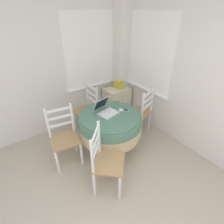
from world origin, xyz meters
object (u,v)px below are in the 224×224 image
at_px(dining_chair_camera_near, 106,161).
at_px(storage_box, 119,84).
at_px(computer_mouse, 121,110).
at_px(laptop, 106,110).
at_px(round_dining_table, 110,124).
at_px(cell_phone, 126,110).
at_px(dining_chair_near_right_window, 140,112).
at_px(dining_chair_left_flank, 64,138).
at_px(dining_chair_near_back_window, 87,110).
at_px(corner_cabinet, 117,101).

relative_size(dining_chair_camera_near, storage_box, 5.59).
distance_m(dining_chair_camera_near, storage_box, 2.08).
bearing_deg(computer_mouse, laptop, 152.56).
distance_m(round_dining_table, cell_phone, 0.36).
bearing_deg(dining_chair_near_right_window, storage_box, 81.89).
bearing_deg(storage_box, dining_chair_left_flank, -156.08).
height_order(cell_phone, dining_chair_near_right_window, dining_chair_near_right_window).
height_order(round_dining_table, laptop, laptop).
bearing_deg(dining_chair_camera_near, dining_chair_left_flank, 108.05).
xyz_separation_m(dining_chair_left_flank, storage_box, (1.65, 0.73, 0.27)).
height_order(dining_chair_left_flank, storage_box, dining_chair_left_flank).
bearing_deg(dining_chair_near_back_window, corner_cabinet, 11.35).
bearing_deg(corner_cabinet, cell_phone, -119.73).
height_order(dining_chair_camera_near, corner_cabinet, dining_chair_camera_near).
relative_size(dining_chair_near_back_window, dining_chair_near_right_window, 1.00).
xyz_separation_m(round_dining_table, dining_chair_near_right_window, (0.78, 0.06, -0.08)).
bearing_deg(dining_chair_left_flank, dining_chair_near_right_window, -5.36).
distance_m(laptop, dining_chair_camera_near, 0.90).
bearing_deg(round_dining_table, laptop, 94.22).
xyz_separation_m(dining_chair_near_back_window, dining_chair_camera_near, (-0.47, -1.36, 0.00)).
bearing_deg(dining_chair_near_back_window, round_dining_table, -88.56).
bearing_deg(storage_box, laptop, -137.78).
xyz_separation_m(dining_chair_near_right_window, dining_chair_left_flank, (-1.52, 0.14, 0.00)).
xyz_separation_m(computer_mouse, cell_phone, (0.09, -0.03, -0.02)).
bearing_deg(computer_mouse, storage_box, 54.09).
distance_m(round_dining_table, dining_chair_near_back_window, 0.77).
distance_m(round_dining_table, dining_chair_near_right_window, 0.78).
height_order(cell_phone, dining_chair_left_flank, dining_chair_left_flank).
relative_size(computer_mouse, dining_chair_camera_near, 0.10).
bearing_deg(cell_phone, dining_chair_camera_near, -145.24).
relative_size(computer_mouse, cell_phone, 0.83).
bearing_deg(dining_chair_near_back_window, storage_box, 10.25).
bearing_deg(corner_cabinet, round_dining_table, -132.56).
height_order(cell_phone, dining_chair_near_back_window, dining_chair_near_back_window).
bearing_deg(dining_chair_left_flank, computer_mouse, -12.40).
xyz_separation_m(laptop, corner_cabinet, (0.88, 0.84, -0.45)).
bearing_deg(corner_cabinet, dining_chair_camera_near, -131.44).
bearing_deg(laptop, corner_cabinet, 43.67).
xyz_separation_m(laptop, dining_chair_near_back_window, (-0.01, 0.66, -0.31)).
bearing_deg(corner_cabinet, storage_box, -19.82).
bearing_deg(round_dining_table, dining_chair_near_back_window, 91.44).
height_order(dining_chair_near_back_window, corner_cabinet, dining_chair_near_back_window).
relative_size(laptop, dining_chair_near_back_window, 0.41).
relative_size(computer_mouse, corner_cabinet, 0.14).
xyz_separation_m(cell_phone, dining_chair_near_right_window, (0.47, 0.10, -0.26)).
bearing_deg(computer_mouse, dining_chair_left_flank, 167.60).
height_order(laptop, dining_chair_near_right_window, dining_chair_near_right_window).
height_order(dining_chair_near_right_window, dining_chair_left_flank, same).
bearing_deg(computer_mouse, corner_cabinet, 55.75).
bearing_deg(computer_mouse, cell_phone, -19.70).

